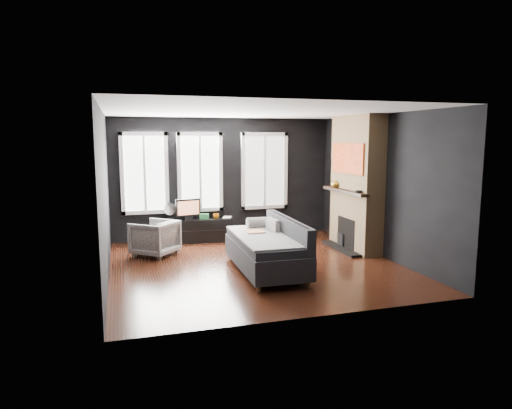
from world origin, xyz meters
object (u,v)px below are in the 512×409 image
object	(u,v)px
media_console	(198,230)
mantel_vase	(335,183)
mug	(216,215)
book	(223,212)
monitor	(188,208)
armchair	(155,236)
sofa	(266,246)

from	to	relation	value
media_console	mantel_vase	bearing A→B (deg)	-18.59
mug	book	xyz separation A→B (m)	(0.17, 0.04, 0.05)
media_console	book	xyz separation A→B (m)	(0.56, -0.03, 0.37)
monitor	mantel_vase	size ratio (longest dim) A/B	3.25
armchair	sofa	bearing A→B (deg)	86.56
monitor	mug	size ratio (longest dim) A/B	4.25
armchair	mantel_vase	bearing A→B (deg)	128.27
sofa	book	world-z (taller)	sofa
media_console	book	distance (m)	0.67
mug	armchair	bearing A→B (deg)	-146.66
armchair	monitor	size ratio (longest dim) A/B	1.35
media_console	mug	xyz separation A→B (m)	(0.39, -0.07, 0.32)
media_console	mantel_vase	world-z (taller)	mantel_vase
monitor	book	xyz separation A→B (m)	(0.77, -0.03, -0.13)
mantel_vase	monitor	bearing A→B (deg)	158.45
armchair	mug	xyz separation A→B (m)	(1.40, 0.92, 0.20)
book	mantel_vase	world-z (taller)	mantel_vase
sofa	mantel_vase	world-z (taller)	mantel_vase
media_console	book	bearing A→B (deg)	1.14
media_console	armchair	bearing A→B (deg)	-130.84
armchair	monitor	xyz separation A→B (m)	(0.79, 0.99, 0.38)
monitor	book	bearing A→B (deg)	-13.53
monitor	book	size ratio (longest dim) A/B	2.32
armchair	mantel_vase	size ratio (longest dim) A/B	4.38
sofa	book	bearing A→B (deg)	94.35
armchair	mug	bearing A→B (deg)	164.20
sofa	mantel_vase	distance (m)	2.65
sofa	media_console	world-z (taller)	sofa
media_console	mug	bearing A→B (deg)	-6.06
armchair	mantel_vase	xyz separation A→B (m)	(3.71, -0.17, 0.94)
monitor	mantel_vase	xyz separation A→B (m)	(2.92, -1.15, 0.56)
armchair	monitor	world-z (taller)	monitor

